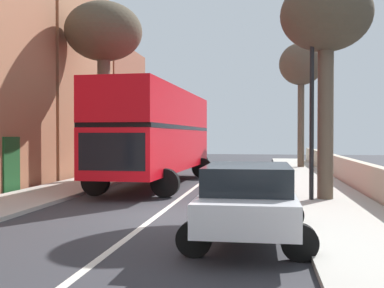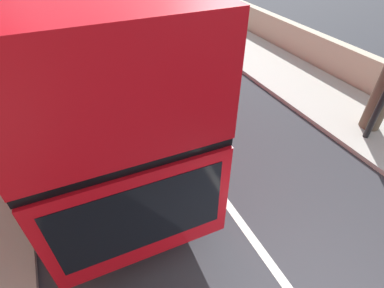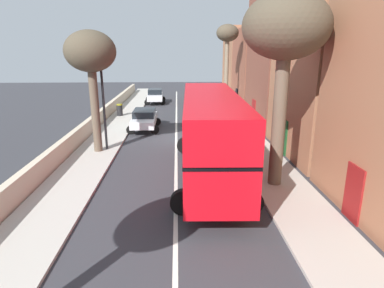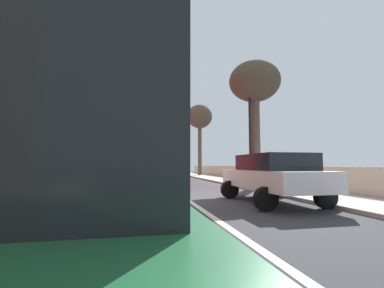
% 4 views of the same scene
% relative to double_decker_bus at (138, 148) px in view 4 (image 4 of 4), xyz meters
% --- Properties ---
extents(ground_plane, '(84.00, 84.00, 0.00)m').
position_rel_double_decker_bus_xyz_m(ground_plane, '(1.70, -7.53, -2.36)').
color(ground_plane, '#333338').
extents(road_centre_line, '(0.16, 54.00, 0.01)m').
position_rel_double_decker_bus_xyz_m(road_centre_line, '(1.70, -7.53, -2.35)').
color(road_centre_line, silver).
rests_on(road_centre_line, ground).
extents(sidewalk_left, '(2.60, 60.00, 0.12)m').
position_rel_double_decker_bus_xyz_m(sidewalk_left, '(-3.20, -7.53, -2.30)').
color(sidewalk_left, '#B2ADA3').
rests_on(sidewalk_left, ground).
extents(sidewalk_right, '(2.60, 60.00, 0.12)m').
position_rel_double_decker_bus_xyz_m(sidewalk_right, '(6.60, -7.53, -2.30)').
color(sidewalk_right, '#B2ADA3').
rests_on(sidewalk_right, ground).
extents(boundary_wall_right, '(0.36, 54.00, 1.14)m').
position_rel_double_decker_bus_xyz_m(boundary_wall_right, '(8.15, -7.53, -1.78)').
color(boundary_wall_right, beige).
rests_on(boundary_wall_right, ground).
extents(double_decker_bus, '(3.83, 11.31, 4.06)m').
position_rel_double_decker_bus_xyz_m(double_decker_bus, '(0.00, 0.00, 0.00)').
color(double_decker_bus, red).
rests_on(double_decker_bus, ground).
extents(parked_car_green_left_0, '(2.55, 4.47, 1.66)m').
position_rel_double_decker_bus_xyz_m(parked_car_green_left_0, '(-0.80, -16.16, -1.41)').
color(parked_car_green_left_0, '#1E6038').
rests_on(parked_car_green_left_0, ground).
extents(parked_car_white_left_2, '(2.44, 4.43, 1.57)m').
position_rel_double_decker_bus_xyz_m(parked_car_white_left_2, '(-0.80, 13.21, -1.45)').
color(parked_car_white_left_2, silver).
rests_on(parked_car_white_left_2, ground).
extents(parked_car_white_right_3, '(2.46, 4.49, 1.56)m').
position_rel_double_decker_bus_xyz_m(parked_car_white_right_3, '(4.20, -10.14, -1.45)').
color(parked_car_white_right_3, silver).
rests_on(parked_car_white_right_3, ground).
extents(street_tree_left_0, '(3.58, 3.58, 8.23)m').
position_rel_double_decker_bus_xyz_m(street_tree_left_0, '(-2.87, 1.23, 4.41)').
color(street_tree_left_0, brown).
rests_on(street_tree_left_0, sidewalk_left).
extents(street_tree_right_1, '(2.89, 2.89, 7.04)m').
position_rel_double_decker_bus_xyz_m(street_tree_right_1, '(6.46, -4.21, 3.44)').
color(street_tree_right_1, brown).
rests_on(street_tree_right_1, sidewalk_right).
extents(street_tree_right_3, '(2.84, 2.84, 8.06)m').
position_rel_double_decker_bus_xyz_m(street_tree_right_3, '(6.91, 11.36, 4.28)').
color(street_tree_right_3, brown).
rests_on(street_tree_right_3, sidewalk_right).
extents(lamppost_right, '(0.32, 0.32, 6.31)m').
position_rel_double_decker_bus_xyz_m(lamppost_right, '(6.00, -4.49, 1.45)').
color(lamppost_right, black).
rests_on(lamppost_right, sidewalk_right).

